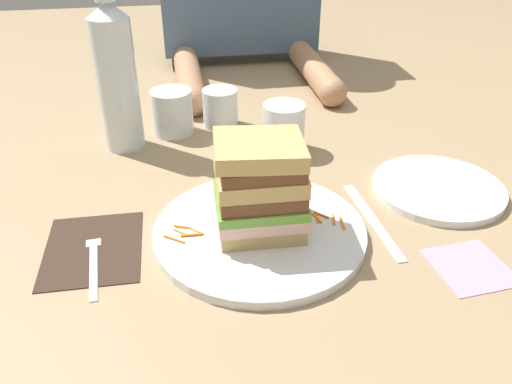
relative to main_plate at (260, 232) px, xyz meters
The scene contains 22 objects.
ground_plane 0.02m from the main_plate, 20.53° to the left, with size 3.00×3.00×0.00m, color #9E8460.
main_plate is the anchor object (origin of this frame).
sandwich 0.07m from the main_plate, 157.11° to the left, with size 0.12×0.11×0.13m.
carrot_shred_0 0.11m from the main_plate, behind, with size 0.00×0.00×0.02m, color orange.
carrot_shred_1 0.10m from the main_plate, behind, with size 0.00×0.00×0.03m, color orange.
carrot_shred_2 0.09m from the main_plate, behind, with size 0.00×0.00×0.03m, color orange.
carrot_shred_3 0.12m from the main_plate, behind, with size 0.00×0.00×0.03m, color orange.
carrot_shred_4 0.11m from the main_plate, behind, with size 0.00×0.00×0.03m, color orange.
carrot_shred_5 0.12m from the main_plate, ahead, with size 0.00×0.00×0.03m, color orange.
carrot_shred_6 0.08m from the main_plate, ahead, with size 0.00×0.00×0.02m, color orange.
carrot_shred_7 0.09m from the main_plate, ahead, with size 0.00×0.00×0.02m, color orange.
carrot_shred_8 0.11m from the main_plate, ahead, with size 0.00×0.00×0.03m, color orange.
carrot_shred_9 0.08m from the main_plate, ahead, with size 0.00×0.00×0.02m, color orange.
napkin_dark 0.23m from the main_plate, behind, with size 0.13×0.16×0.00m, color #38281E.
fork 0.23m from the main_plate, behind, with size 0.03×0.17×0.00m.
knife 0.17m from the main_plate, ahead, with size 0.02×0.20×0.00m.
juice_glass 0.27m from the main_plate, 70.84° to the left, with size 0.08×0.08×0.09m.
water_bottle 0.39m from the main_plate, 121.75° to the left, with size 0.07×0.07×0.29m.
empty_tumbler_0 0.38m from the main_plate, 106.44° to the left, with size 0.08×0.08×0.09m, color silver.
empty_tumbler_1 0.38m from the main_plate, 91.85° to the left, with size 0.07×0.07×0.07m, color silver.
side_plate 0.31m from the main_plate, 12.74° to the left, with size 0.21×0.21×0.01m, color white.
napkin_pink 0.28m from the main_plate, 23.88° to the right, with size 0.09×0.10×0.00m, color pink.
Camera 1 is at (-0.12, -0.59, 0.44)m, focal length 36.46 mm.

